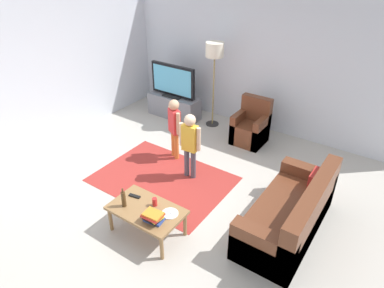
{
  "coord_description": "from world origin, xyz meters",
  "views": [
    {
      "loc": [
        2.7,
        -3.32,
        3.5
      ],
      "look_at": [
        0.0,
        0.6,
        0.65
      ],
      "focal_mm": 32.19,
      "sensor_mm": 36.0,
      "label": 1
    }
  ],
  "objects_px": {
    "child_near_tv": "(174,124)",
    "coffee_table": "(147,212)",
    "tv_stand": "(174,106)",
    "armchair": "(251,128)",
    "floor_lamp": "(215,54)",
    "tv_remote": "(135,196)",
    "book_stack": "(153,216)",
    "soda_can": "(155,202)",
    "child_center": "(190,141)",
    "bottle": "(124,199)",
    "tv": "(173,81)",
    "plate": "(170,214)",
    "couch": "(293,216)"
  },
  "relations": [
    {
      "from": "coffee_table",
      "to": "plate",
      "type": "height_order",
      "value": "plate"
    },
    {
      "from": "couch",
      "to": "child_near_tv",
      "type": "bearing_deg",
      "value": 165.55
    },
    {
      "from": "bottle",
      "to": "tv_remote",
      "type": "distance_m",
      "value": 0.25
    },
    {
      "from": "floor_lamp",
      "to": "soda_can",
      "type": "bearing_deg",
      "value": -72.06
    },
    {
      "from": "couch",
      "to": "floor_lamp",
      "type": "height_order",
      "value": "floor_lamp"
    },
    {
      "from": "child_center",
      "to": "book_stack",
      "type": "xyz_separation_m",
      "value": [
        0.49,
        -1.52,
        -0.21
      ]
    },
    {
      "from": "tv_stand",
      "to": "child_near_tv",
      "type": "relative_size",
      "value": 1.05
    },
    {
      "from": "child_near_tv",
      "to": "bottle",
      "type": "distance_m",
      "value": 1.96
    },
    {
      "from": "couch",
      "to": "floor_lamp",
      "type": "bearing_deg",
      "value": 140.31
    },
    {
      "from": "tv_remote",
      "to": "plate",
      "type": "height_order",
      "value": "plate"
    },
    {
      "from": "child_center",
      "to": "plate",
      "type": "bearing_deg",
      "value": -65.64
    },
    {
      "from": "couch",
      "to": "tv_remote",
      "type": "height_order",
      "value": "couch"
    },
    {
      "from": "armchair",
      "to": "child_center",
      "type": "xyz_separation_m",
      "value": [
        -0.31,
        -1.66,
        0.4
      ]
    },
    {
      "from": "tv_stand",
      "to": "couch",
      "type": "xyz_separation_m",
      "value": [
        3.5,
        -1.99,
        0.05
      ]
    },
    {
      "from": "bottle",
      "to": "child_center",
      "type": "bearing_deg",
      "value": 89.65
    },
    {
      "from": "tv_stand",
      "to": "couch",
      "type": "bearing_deg",
      "value": -29.58
    },
    {
      "from": "tv",
      "to": "soda_can",
      "type": "bearing_deg",
      "value": -56.8
    },
    {
      "from": "tv",
      "to": "tv_remote",
      "type": "distance_m",
      "value": 3.41
    },
    {
      "from": "armchair",
      "to": "coffee_table",
      "type": "relative_size",
      "value": 0.9
    },
    {
      "from": "child_near_tv",
      "to": "tv_remote",
      "type": "xyz_separation_m",
      "value": [
        0.55,
        -1.65,
        -0.26
      ]
    },
    {
      "from": "armchair",
      "to": "tv_remote",
      "type": "relative_size",
      "value": 5.29
    },
    {
      "from": "child_center",
      "to": "child_near_tv",
      "type": "bearing_deg",
      "value": 148.93
    },
    {
      "from": "armchair",
      "to": "tv_stand",
      "type": "bearing_deg",
      "value": 178.83
    },
    {
      "from": "child_center",
      "to": "coffee_table",
      "type": "relative_size",
      "value": 1.17
    },
    {
      "from": "couch",
      "to": "plate",
      "type": "height_order",
      "value": "couch"
    },
    {
      "from": "floor_lamp",
      "to": "soda_can",
      "type": "relative_size",
      "value": 14.83
    },
    {
      "from": "coffee_table",
      "to": "plate",
      "type": "bearing_deg",
      "value": 17.34
    },
    {
      "from": "armchair",
      "to": "soda_can",
      "type": "distance_m",
      "value": 2.95
    },
    {
      "from": "tv_stand",
      "to": "tv_remote",
      "type": "distance_m",
      "value": 3.41
    },
    {
      "from": "bottle",
      "to": "armchair",
      "type": "bearing_deg",
      "value": 84.23
    },
    {
      "from": "tv",
      "to": "armchair",
      "type": "xyz_separation_m",
      "value": [
        1.93,
        -0.02,
        -0.55
      ]
    },
    {
      "from": "tv_remote",
      "to": "book_stack",
      "type": "bearing_deg",
      "value": -33.2
    },
    {
      "from": "tv_stand",
      "to": "coffee_table",
      "type": "height_order",
      "value": "tv_stand"
    },
    {
      "from": "floor_lamp",
      "to": "child_near_tv",
      "type": "xyz_separation_m",
      "value": [
        0.12,
        -1.51,
        -0.85
      ]
    },
    {
      "from": "tv",
      "to": "soda_can",
      "type": "xyz_separation_m",
      "value": [
        1.94,
        -2.97,
        -0.37
      ]
    },
    {
      "from": "coffee_table",
      "to": "couch",
      "type": "bearing_deg",
      "value": 34.71
    },
    {
      "from": "tv_stand",
      "to": "floor_lamp",
      "type": "bearing_deg",
      "value": 9.33
    },
    {
      "from": "child_center",
      "to": "bottle",
      "type": "distance_m",
      "value": 1.53
    },
    {
      "from": "tv_stand",
      "to": "book_stack",
      "type": "relative_size",
      "value": 4.35
    },
    {
      "from": "armchair",
      "to": "floor_lamp",
      "type": "relative_size",
      "value": 0.51
    },
    {
      "from": "child_near_tv",
      "to": "plate",
      "type": "relative_size",
      "value": 5.21
    },
    {
      "from": "tv_remote",
      "to": "tv",
      "type": "bearing_deg",
      "value": 107.32
    },
    {
      "from": "child_near_tv",
      "to": "coffee_table",
      "type": "height_order",
      "value": "child_near_tv"
    },
    {
      "from": "tv_stand",
      "to": "bottle",
      "type": "bearing_deg",
      "value": -63.47
    },
    {
      "from": "book_stack",
      "to": "tv_stand",
      "type": "bearing_deg",
      "value": 123.26
    },
    {
      "from": "floor_lamp",
      "to": "tv_remote",
      "type": "bearing_deg",
      "value": -78.09
    },
    {
      "from": "tv_remote",
      "to": "soda_can",
      "type": "bearing_deg",
      "value": -7.45
    },
    {
      "from": "tv_stand",
      "to": "armchair",
      "type": "xyz_separation_m",
      "value": [
        1.93,
        -0.04,
        0.05
      ]
    },
    {
      "from": "couch",
      "to": "child_near_tv",
      "type": "height_order",
      "value": "child_near_tv"
    },
    {
      "from": "tv_stand",
      "to": "soda_can",
      "type": "distance_m",
      "value": 3.57
    }
  ]
}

